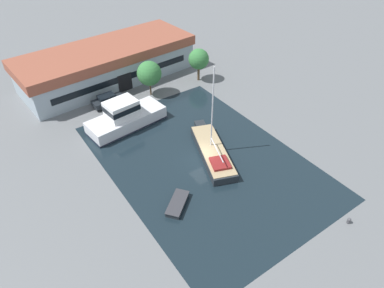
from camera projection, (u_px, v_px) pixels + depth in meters
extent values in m
plane|color=slate|center=(203.00, 160.00, 41.23)|extent=(440.00, 440.00, 0.00)
cube|color=black|center=(203.00, 160.00, 41.23)|extent=(20.84, 30.11, 0.01)
cube|color=#99A8B2|center=(109.00, 68.00, 56.20)|extent=(28.25, 12.44, 4.06)
cube|color=brown|center=(106.00, 52.00, 54.46)|extent=(29.10, 12.82, 1.54)
cube|color=black|center=(125.00, 83.00, 53.48)|extent=(2.40, 0.26, 2.84)
cube|color=black|center=(125.00, 78.00, 52.98)|extent=(23.31, 1.95, 1.02)
cylinder|color=brown|center=(150.00, 88.00, 52.73)|extent=(0.25, 0.25, 2.23)
sphere|color=#387A3D|center=(149.00, 73.00, 51.18)|extent=(3.70, 3.70, 3.70)
cylinder|color=brown|center=(199.00, 73.00, 56.42)|extent=(0.38, 0.38, 2.47)
sphere|color=#387A3D|center=(199.00, 59.00, 54.87)|extent=(3.32, 3.32, 3.32)
cube|color=#1E2328|center=(109.00, 101.00, 50.55)|extent=(4.73, 2.08, 0.83)
cube|color=black|center=(107.00, 97.00, 50.00)|extent=(2.49, 1.76, 0.64)
cube|color=black|center=(114.00, 95.00, 50.60)|extent=(0.10, 1.51, 0.52)
cylinder|color=black|center=(115.00, 98.00, 52.00)|extent=(0.61, 0.22, 0.60)
cylinder|color=black|center=(120.00, 103.00, 50.95)|extent=(0.61, 0.22, 0.60)
cylinder|color=black|center=(97.00, 104.00, 50.64)|extent=(0.61, 0.22, 0.60)
cylinder|color=black|center=(102.00, 109.00, 49.59)|extent=(0.61, 0.22, 0.60)
cube|color=#23282D|center=(213.00, 152.00, 41.62)|extent=(6.35, 10.75, 0.97)
cube|color=#23282D|center=(200.00, 126.00, 46.01)|extent=(1.65, 1.58, 0.97)
cube|color=tan|center=(213.00, 149.00, 41.29)|extent=(6.09, 10.32, 0.08)
cylinder|color=silver|center=(212.00, 109.00, 38.63)|extent=(0.16, 0.16, 10.36)
cylinder|color=silver|center=(217.00, 150.00, 39.40)|extent=(1.74, 4.42, 0.12)
cube|color=maroon|center=(220.00, 163.00, 39.01)|extent=(2.71, 2.85, 0.30)
cube|color=silver|center=(127.00, 120.00, 46.35)|extent=(10.94, 5.19, 1.75)
cube|color=black|center=(127.00, 124.00, 46.81)|extent=(11.05, 5.28, 0.18)
cube|color=white|center=(121.00, 109.00, 44.83)|extent=(4.31, 3.34, 2.25)
cube|color=black|center=(121.00, 107.00, 44.69)|extent=(4.40, 3.43, 0.72)
cube|color=#23282D|center=(178.00, 204.00, 35.42)|extent=(3.65, 3.33, 0.49)
cube|color=#333338|center=(177.00, 202.00, 35.25)|extent=(3.82, 3.48, 0.08)
cylinder|color=#47474C|center=(349.00, 222.00, 33.73)|extent=(0.33, 0.33, 0.38)
sphere|color=#47474C|center=(349.00, 220.00, 33.55)|extent=(0.37, 0.37, 0.37)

